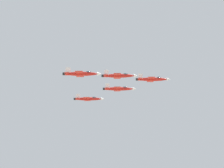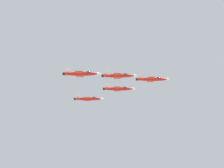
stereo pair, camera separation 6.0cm
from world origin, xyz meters
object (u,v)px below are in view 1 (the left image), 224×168
(jet_lead, at_px, (152,79))
(jet_left_wingman, at_px, (119,89))
(jet_left_outer, at_px, (88,99))
(jet_right_outer, at_px, (81,74))
(jet_right_wingman, at_px, (119,76))

(jet_lead, xyz_separation_m, jet_left_wingman, (1.45, -23.01, -1.69))
(jet_left_outer, xyz_separation_m, jet_right_outer, (42.98, 41.48, -0.47))
(jet_left_wingman, relative_size, jet_right_outer, 1.02)
(jet_lead, height_order, jet_left_wingman, jet_lead)
(jet_lead, distance_m, jet_left_wingman, 23.12)
(jet_lead, relative_size, jet_right_outer, 1.01)
(jet_lead, distance_m, jet_right_outer, 46.35)
(jet_lead, bearing_deg, jet_right_outer, -139.64)
(jet_right_wingman, height_order, jet_left_outer, jet_right_wingman)
(jet_left_wingman, height_order, jet_left_outer, jet_left_wingman)
(jet_right_wingman, distance_m, jet_right_outer, 23.23)
(jet_right_outer, bearing_deg, jet_left_wingman, 68.02)
(jet_right_outer, bearing_deg, jet_left_outer, 89.43)
(jet_right_wingman, bearing_deg, jet_right_outer, -139.63)
(jet_lead, relative_size, jet_left_wingman, 0.99)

